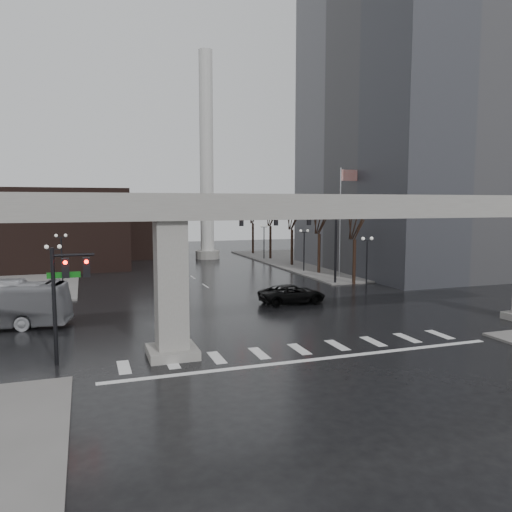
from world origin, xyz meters
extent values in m
plane|color=black|center=(0.00, 0.00, 0.00)|extent=(160.00, 160.00, 0.00)
cube|color=slate|center=(26.00, 36.00, 0.07)|extent=(28.00, 36.00, 0.15)
cube|color=gray|center=(0.00, 0.00, 8.00)|extent=(48.00, 2.20, 1.40)
cube|color=gray|center=(-7.00, 0.00, 3.65)|extent=(1.60, 1.60, 7.30)
cube|color=gray|center=(-7.00, 0.00, 0.25)|extent=(2.60, 2.60, 0.50)
cube|color=slate|center=(28.00, 26.00, 21.00)|extent=(22.00, 26.00, 42.00)
cube|color=black|center=(-14.00, 42.00, 5.00)|extent=(16.00, 14.00, 10.00)
cube|color=black|center=(-2.00, 52.00, 4.00)|extent=(10.00, 10.00, 8.00)
cylinder|color=#BBBBB7|center=(6.00, 46.00, 15.00)|extent=(2.00, 2.00, 30.00)
cylinder|color=gray|center=(6.00, 46.00, 0.60)|extent=(3.60, 3.60, 1.20)
cylinder|color=black|center=(12.80, 18.80, 4.00)|extent=(0.24, 0.24, 8.00)
cylinder|color=black|center=(6.80, 18.80, 7.20)|extent=(12.00, 0.18, 0.18)
cube|color=black|center=(9.80, 18.80, 6.55)|extent=(0.35, 0.30, 1.00)
cube|color=black|center=(6.30, 18.80, 6.55)|extent=(0.35, 0.30, 1.00)
cube|color=black|center=(2.80, 18.80, 6.55)|extent=(0.35, 0.30, 1.00)
sphere|color=#FF0C05|center=(9.80, 18.62, 6.85)|extent=(0.20, 0.20, 0.20)
cube|color=#0C5910|center=(11.30, 18.80, 7.00)|extent=(1.80, 0.05, 0.35)
cube|color=#0C5910|center=(4.80, 18.80, 7.00)|extent=(1.80, 0.05, 0.35)
cylinder|color=black|center=(-12.80, 0.50, 3.00)|extent=(0.20, 0.20, 6.00)
cylinder|color=black|center=(-11.80, 0.50, 5.60)|extent=(2.00, 0.14, 0.14)
cube|color=black|center=(-12.20, 0.50, 4.95)|extent=(0.35, 0.30, 1.00)
cube|color=black|center=(-11.20, 0.50, 4.95)|extent=(0.35, 0.30, 1.00)
cube|color=#0C5910|center=(-12.30, 0.50, 4.60)|extent=(1.60, 0.05, 0.30)
cylinder|color=silver|center=(15.00, 22.00, 6.00)|extent=(0.12, 0.12, 12.00)
cube|color=#B52813|center=(16.00, 22.00, 11.20)|extent=(2.00, 0.03, 1.20)
cylinder|color=black|center=(13.50, 14.00, 2.40)|extent=(0.14, 0.14, 4.80)
cube|color=black|center=(13.50, 14.00, 4.75)|extent=(0.90, 0.06, 0.06)
sphere|color=silver|center=(13.05, 14.00, 4.95)|extent=(0.32, 0.32, 0.32)
sphere|color=silver|center=(13.95, 14.00, 4.95)|extent=(0.32, 0.32, 0.32)
cylinder|color=black|center=(13.50, 28.00, 2.40)|extent=(0.14, 0.14, 4.80)
cube|color=black|center=(13.50, 28.00, 4.75)|extent=(0.90, 0.06, 0.06)
sphere|color=silver|center=(13.05, 28.00, 4.95)|extent=(0.32, 0.32, 0.32)
sphere|color=silver|center=(13.95, 28.00, 4.95)|extent=(0.32, 0.32, 0.32)
cylinder|color=black|center=(13.50, 42.00, 2.40)|extent=(0.14, 0.14, 4.80)
cube|color=black|center=(13.50, 42.00, 4.75)|extent=(0.90, 0.06, 0.06)
sphere|color=silver|center=(13.05, 42.00, 4.95)|extent=(0.32, 0.32, 0.32)
sphere|color=silver|center=(13.95, 42.00, 4.95)|extent=(0.32, 0.32, 0.32)
cylinder|color=black|center=(-13.50, 14.00, 2.40)|extent=(0.14, 0.14, 4.80)
cube|color=black|center=(-13.50, 14.00, 4.75)|extent=(0.90, 0.06, 0.06)
sphere|color=silver|center=(-13.95, 14.00, 4.95)|extent=(0.32, 0.32, 0.32)
sphere|color=silver|center=(-13.05, 14.00, 4.95)|extent=(0.32, 0.32, 0.32)
cylinder|color=black|center=(-13.50, 28.00, 2.40)|extent=(0.14, 0.14, 4.80)
cube|color=black|center=(-13.50, 28.00, 4.75)|extent=(0.90, 0.06, 0.06)
sphere|color=silver|center=(-13.95, 28.00, 4.95)|extent=(0.32, 0.32, 0.32)
sphere|color=silver|center=(-13.05, 28.00, 4.95)|extent=(0.32, 0.32, 0.32)
cylinder|color=black|center=(-13.50, 42.00, 2.40)|extent=(0.14, 0.14, 4.80)
cube|color=black|center=(-13.50, 42.00, 4.75)|extent=(0.90, 0.06, 0.06)
sphere|color=silver|center=(-13.95, 42.00, 4.95)|extent=(0.32, 0.32, 0.32)
sphere|color=silver|center=(-13.05, 42.00, 4.95)|extent=(0.32, 0.32, 0.32)
cylinder|color=black|center=(14.50, 18.00, 2.27)|extent=(0.34, 0.34, 4.55)
cylinder|color=black|center=(14.50, 18.00, 6.01)|extent=(0.12, 1.52, 2.98)
cylinder|color=black|center=(15.00, 18.25, 5.78)|extent=(0.83, 1.14, 2.51)
cylinder|color=black|center=(14.50, 26.00, 2.33)|extent=(0.34, 0.34, 4.66)
cylinder|color=black|center=(14.50, 26.00, 6.15)|extent=(0.12, 1.55, 3.05)
cylinder|color=black|center=(15.00, 26.25, 5.91)|extent=(0.85, 1.16, 2.57)
cylinder|color=black|center=(14.50, 34.00, 2.38)|extent=(0.34, 0.34, 4.76)
cylinder|color=black|center=(14.50, 34.00, 6.29)|extent=(0.12, 1.59, 3.11)
cylinder|color=black|center=(15.00, 34.25, 6.05)|extent=(0.86, 1.18, 2.62)
cylinder|color=black|center=(14.50, 42.00, 2.43)|extent=(0.34, 0.34, 4.87)
cylinder|color=black|center=(14.50, 42.00, 6.43)|extent=(0.12, 1.62, 3.18)
cylinder|color=black|center=(15.00, 42.25, 6.18)|extent=(0.88, 1.20, 2.68)
cylinder|color=black|center=(14.50, 50.00, 2.48)|extent=(0.34, 0.34, 4.97)
cylinder|color=black|center=(14.50, 50.00, 6.57)|extent=(0.12, 1.65, 3.25)
cylinder|color=black|center=(15.00, 50.25, 6.31)|extent=(0.89, 1.23, 2.74)
imported|color=black|center=(4.78, 11.14, 0.77)|extent=(5.61, 2.73, 1.54)
camera|label=1|loc=(-11.25, -26.11, 8.19)|focal=35.00mm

